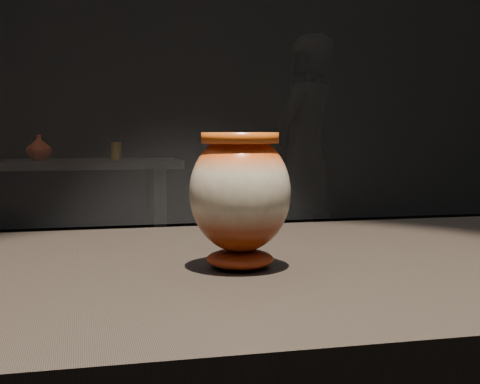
# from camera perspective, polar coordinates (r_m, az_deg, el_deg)

# --- Properties ---
(main_vase) EXTENTS (0.15, 0.15, 0.20)m
(main_vase) POSITION_cam_1_polar(r_m,az_deg,el_deg) (0.96, 0.00, -0.21)
(main_vase) COLOR maroon
(main_vase) RESTS_ON display_plinth
(back_shelf) EXTENTS (2.00, 0.60, 0.90)m
(back_shelf) POSITION_cam_1_polar(r_m,az_deg,el_deg) (4.54, -17.90, -0.76)
(back_shelf) COLOR black
(back_shelf) RESTS_ON ground
(back_vase_mid) EXTENTS (0.22, 0.22, 0.17)m
(back_vase_mid) POSITION_cam_1_polar(r_m,az_deg,el_deg) (4.53, -16.78, 3.66)
(back_vase_mid) COLOR maroon
(back_vase_mid) RESTS_ON back_shelf
(back_vase_right) EXTENTS (0.07, 0.07, 0.12)m
(back_vase_right) POSITION_cam_1_polar(r_m,az_deg,el_deg) (4.48, -10.54, 3.45)
(back_vase_right) COLOR #9F6917
(back_vase_right) RESTS_ON back_shelf
(visitor) EXTENTS (0.78, 0.77, 1.81)m
(visitor) POSITION_cam_1_polar(r_m,az_deg,el_deg) (5.10, 5.54, 3.15)
(visitor) COLOR black
(visitor) RESTS_ON ground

